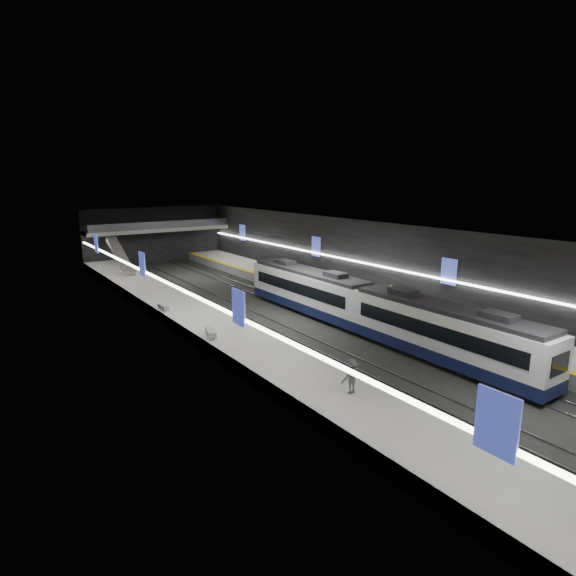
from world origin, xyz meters
TOP-DOWN VIEW (x-y plane):
  - ground at (0.00, 0.00)m, footprint 70.00×70.00m
  - ceiling at (0.00, 0.00)m, footprint 20.00×70.00m
  - wall_left at (-10.00, 0.00)m, footprint 0.04×70.00m
  - wall_right at (10.00, 0.00)m, footprint 0.04×70.00m
  - wall_back at (0.00, 35.00)m, footprint 20.00×0.04m
  - platform_left at (-7.50, 0.00)m, footprint 5.00×70.00m
  - tile_surface_left at (-7.50, 0.00)m, footprint 5.00×70.00m
  - tactile_strip_left at (-5.30, 0.00)m, footprint 0.60×70.00m
  - platform_right at (7.50, 0.00)m, footprint 5.00×70.00m
  - tile_surface_right at (7.50, 0.00)m, footprint 5.00×70.00m
  - tactile_strip_right at (5.30, 0.00)m, footprint 0.60×70.00m
  - rails at (-0.00, 0.00)m, footprint 6.52×70.00m
  - train at (2.50, -6.02)m, footprint 2.69×30.04m
  - ad_posters at (-0.00, 1.00)m, footprint 19.94×53.50m
  - cove_light_left at (-9.80, 0.00)m, footprint 0.25×68.60m
  - cove_light_right at (9.80, 0.00)m, footprint 0.25×68.60m
  - mezzanine_bridge at (0.00, 32.93)m, footprint 20.00×3.00m
  - escalator at (-7.50, 26.00)m, footprint 1.20×7.50m
  - bench_left_near at (-9.19, -2.37)m, footprint 1.15×2.14m
  - bench_left_far at (-9.50, 6.38)m, footprint 0.44×1.59m
  - bench_right_near at (9.50, -16.62)m, footprint 1.21×1.92m
  - bench_right_far at (9.04, 19.46)m, footprint 0.79×1.94m
  - passenger_right_a at (7.40, -3.97)m, footprint 0.58×0.78m
  - passenger_left_a at (-6.16, -1.52)m, footprint 0.66×1.06m
  - passenger_left_b at (-7.23, -15.21)m, footprint 1.27×0.80m

SIDE VIEW (x-z plane):
  - ground at x=0.00m, z-range 0.00..0.00m
  - rails at x=0.00m, z-range 0.00..0.12m
  - platform_left at x=-7.50m, z-range 0.00..1.00m
  - platform_right at x=7.50m, z-range 0.00..1.00m
  - tile_surface_left at x=-7.50m, z-range 1.00..1.02m
  - tile_surface_right at x=7.50m, z-range 1.00..1.02m
  - tactile_strip_left at x=-5.30m, z-range 1.01..1.03m
  - tactile_strip_right at x=5.30m, z-range 1.01..1.03m
  - bench_left_far at x=-9.50m, z-range 1.00..1.39m
  - bench_right_near at x=9.50m, z-range 1.00..1.46m
  - bench_right_far at x=9.04m, z-range 1.00..1.46m
  - bench_left_near at x=-9.19m, z-range 1.00..1.50m
  - passenger_left_a at x=-6.16m, z-range 1.00..2.69m
  - passenger_left_b at x=-7.23m, z-range 1.00..2.88m
  - passenger_right_a at x=7.40m, z-range 1.00..2.94m
  - train at x=2.50m, z-range 0.40..4.00m
  - escalator at x=-7.50m, z-range 0.94..4.86m
  - cove_light_left at x=-9.80m, z-range 3.74..3.86m
  - cove_light_right at x=9.80m, z-range 3.74..3.86m
  - wall_left at x=-10.00m, z-range 0.00..8.00m
  - wall_right at x=10.00m, z-range 0.00..8.00m
  - wall_back at x=0.00m, z-range 0.00..8.00m
  - ad_posters at x=0.00m, z-range 3.40..5.60m
  - mezzanine_bridge at x=0.00m, z-range 4.29..5.79m
  - ceiling at x=0.00m, z-range 7.98..8.02m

